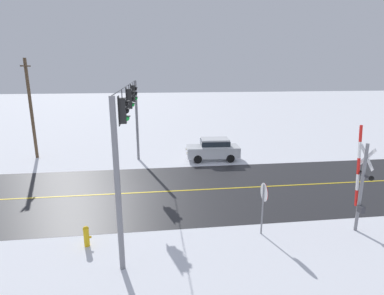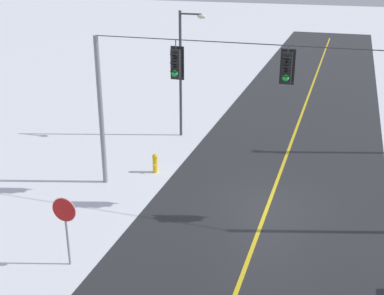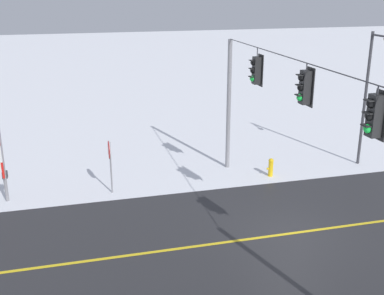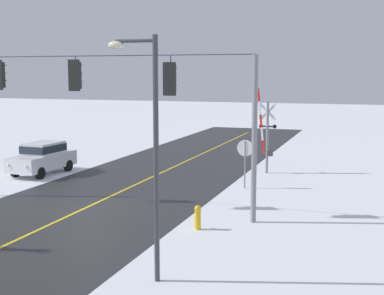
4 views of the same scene
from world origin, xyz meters
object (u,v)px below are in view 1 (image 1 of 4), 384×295
railroad_crossing (362,182)px  fire_hydrant (86,235)px  stop_sign (264,197)px  utility_pole (31,108)px  parked_car_white (214,148)px

railroad_crossing → fire_hydrant: (0.18, 11.71, -1.82)m
stop_sign → utility_pole: (13.86, 14.09, 2.34)m
parked_car_white → fire_hydrant: (-11.41, 7.50, -0.49)m
fire_hydrant → railroad_crossing: bearing=-90.9°
stop_sign → railroad_crossing: size_ratio=0.50×
railroad_crossing → parked_car_white: 12.41m
railroad_crossing → fire_hydrant: railroad_crossing is taller
stop_sign → railroad_crossing: bearing=-92.7°
fire_hydrant → parked_car_white: bearing=-33.3°
railroad_crossing → parked_car_white: (11.60, 4.20, -1.33)m
stop_sign → parked_car_white: 11.42m
railroad_crossing → utility_pole: utility_pole is taller
stop_sign → utility_pole: 19.91m
stop_sign → parked_car_white: size_ratio=0.55×
railroad_crossing → parked_car_white: railroad_crossing is taller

